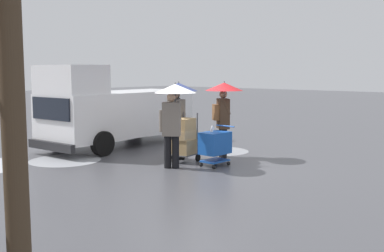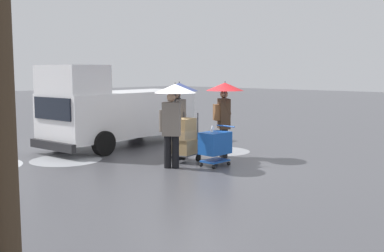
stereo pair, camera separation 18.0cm
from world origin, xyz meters
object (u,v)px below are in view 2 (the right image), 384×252
Objects in this scene: cargo_van_parked_right at (115,110)px; pedestrian_pink_side at (224,102)px; shopping_cart_vendor at (215,144)px; pedestrian_white_side at (174,105)px; hand_dolly_boxes at (185,138)px; pedestrian_black_side at (178,102)px.

pedestrian_pink_side is at bearing -168.68° from cargo_van_parked_right.
cargo_van_parked_right reaches higher than pedestrian_pink_side.
cargo_van_parked_right is 4.43m from shopping_cart_vendor.
cargo_van_parked_right is 2.53× the size of pedestrian_pink_side.
shopping_cart_vendor is 0.49× the size of pedestrian_white_side.
pedestrian_pink_side and pedestrian_white_side have the same top height.
shopping_cart_vendor is 0.93m from hand_dolly_boxes.
shopping_cart_vendor is (-4.38, 0.30, -0.61)m from cargo_van_parked_right.
cargo_van_parked_right is at bearing 11.32° from pedestrian_pink_side.
pedestrian_black_side is (1.36, -0.06, 1.02)m from shopping_cart_vendor.
shopping_cart_vendor is 0.49× the size of pedestrian_pink_side.
cargo_van_parked_right is 4.14× the size of hand_dolly_boxes.
cargo_van_parked_right reaches higher than shopping_cart_vendor.
pedestrian_black_side is at bearing 175.47° from cargo_van_parked_right.
hand_dolly_boxes is 1.21m from pedestrian_white_side.
pedestrian_white_side reaches higher than shopping_cart_vendor.
shopping_cart_vendor is at bearing 117.45° from pedestrian_pink_side.
cargo_van_parked_right is 3.06m from pedestrian_black_side.
pedestrian_pink_side is (-3.82, -0.77, 0.39)m from cargo_van_parked_right.
hand_dolly_boxes is 0.61× the size of pedestrian_pink_side.
hand_dolly_boxes is at bearing 154.51° from pedestrian_black_side.
shopping_cart_vendor is 1.57m from pedestrian_pink_side.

